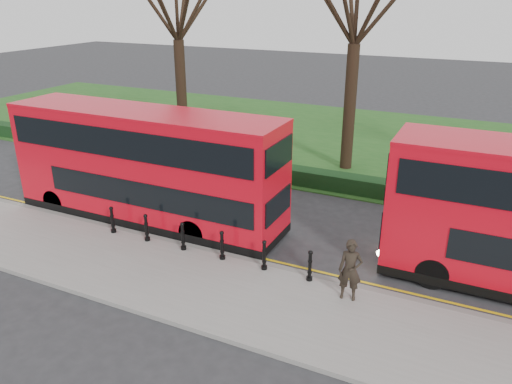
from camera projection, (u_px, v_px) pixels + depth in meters
The scene contains 11 objects.
ground at pixel (218, 241), 18.56m from camera, with size 120.00×120.00×0.00m, color #28282B.
pavement at pixel (172, 278), 16.02m from camera, with size 60.00×4.00×0.15m, color gray.
kerb at pixel (204, 250), 17.69m from camera, with size 60.00×0.25×0.16m, color slate.
grass_verge at pixel (337, 139), 31.11m from camera, with size 60.00×18.00×0.06m, color #1D4D19.
hedge at pixel (287, 174), 24.10m from camera, with size 60.00×0.90×0.80m, color black.
yellow_line_outer at pixel (208, 248), 17.97m from camera, with size 60.00×0.10×0.01m, color yellow.
yellow_line_inner at pixel (211, 246), 18.14m from camera, with size 60.00×0.10×0.01m, color yellow.
tree_left at pixel (176, 2), 27.11m from camera, with size 7.10×7.10×11.10m.
bollard_row at pixel (202, 241), 17.12m from camera, with size 7.98×0.15×1.00m.
bus_lead at pixel (146, 167), 19.43m from camera, with size 11.27×2.59×4.48m.
pedestrian at pixel (350, 270), 14.48m from camera, with size 0.69×0.45×1.90m, color black.
Camera 1 is at (8.40, -14.32, 8.62)m, focal length 35.00 mm.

